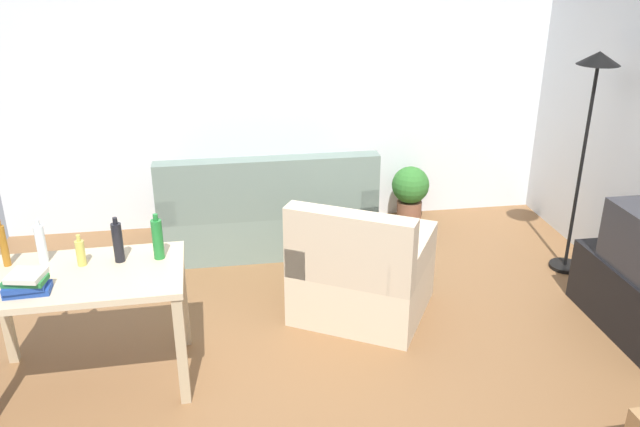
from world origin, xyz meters
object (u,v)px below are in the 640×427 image
object	(u,v)px
desk	(83,290)
bottle_amber	(4,245)
couch	(267,214)
book_stack	(26,283)
potted_plant	(410,191)
bottle_green	(158,239)
bottle_dark	(118,242)
bottle_clear	(41,244)
torchiere_lamp	(592,104)
tv_stand	(639,301)
bottle_squat	(81,252)
armchair	(361,275)

from	to	relation	value
desk	bottle_amber	xyz separation A→B (m)	(-0.45, 0.18, 0.24)
couch	book_stack	distance (m)	2.53
potted_plant	bottle_green	bearing A→B (deg)	-138.20
book_stack	bottle_dark	bearing A→B (deg)	35.08
bottle_green	potted_plant	bearing A→B (deg)	41.80
bottle_clear	torchiere_lamp	bearing A→B (deg)	11.11
bottle_amber	tv_stand	bearing A→B (deg)	-2.66
bottle_amber	bottle_clear	size ratio (longest dim) A/B	1.07
bottle_squat	book_stack	bearing A→B (deg)	-128.26
tv_stand	potted_plant	xyz separation A→B (m)	(-1.05, 2.12, 0.09)
potted_plant	bottle_green	size ratio (longest dim) A/B	1.94
torchiere_lamp	potted_plant	size ratio (longest dim) A/B	3.18
tv_stand	bottle_dark	world-z (taller)	bottle_dark
couch	bottle_squat	world-z (taller)	bottle_squat
tv_stand	bottle_squat	distance (m)	3.75
desk	bottle_amber	size ratio (longest dim) A/B	4.07
tv_stand	potted_plant	distance (m)	2.36
bottle_squat	potted_plant	bearing A→B (deg)	36.85
couch	bottle_amber	size ratio (longest dim) A/B	6.21
armchair	book_stack	bearing A→B (deg)	49.07
desk	bottle_squat	size ratio (longest dim) A/B	6.09
bottle_clear	bottle_dark	size ratio (longest dim) A/B	0.97
bottle_clear	bottle_green	size ratio (longest dim) A/B	0.95
desk	bottle_dark	world-z (taller)	bottle_dark
bottle_clear	book_stack	bearing A→B (deg)	-90.44
bottle_dark	book_stack	xyz separation A→B (m)	(-0.46, -0.32, -0.07)
torchiere_lamp	bottle_squat	world-z (taller)	torchiere_lamp
armchair	bottle_squat	distance (m)	1.94
tv_stand	bottle_squat	xyz separation A→B (m)	(-3.70, 0.13, 0.60)
torchiere_lamp	book_stack	distance (m)	4.15
torchiere_lamp	book_stack	bearing A→B (deg)	-163.66
potted_plant	bottle_squat	world-z (taller)	bottle_squat
desk	bottle_green	world-z (taller)	bottle_green
couch	desk	world-z (taller)	couch
desk	bottle_dark	distance (m)	0.35
torchiere_lamp	bottle_green	xyz separation A→B (m)	(-3.24, -0.83, -0.52)
bottle_clear	desk	bearing A→B (deg)	-38.40
torchiere_lamp	bottle_dark	bearing A→B (deg)	-166.55
torchiere_lamp	bottle_squat	bearing A→B (deg)	-167.06
desk	bottle_amber	bearing A→B (deg)	156.73
torchiere_lamp	potted_plant	distance (m)	1.89
potted_plant	bottle_squat	bearing A→B (deg)	-143.15
potted_plant	bottle_clear	world-z (taller)	bottle_clear
tv_stand	bottle_squat	bearing A→B (deg)	88.03
torchiere_lamp	bottle_clear	bearing A→B (deg)	-168.89
tv_stand	desk	xyz separation A→B (m)	(-3.70, 0.01, 0.41)
bottle_squat	bottle_dark	size ratio (longest dim) A/B	0.69
torchiere_lamp	potted_plant	bearing A→B (deg)	132.57
armchair	bottle_green	xyz separation A→B (m)	(-1.37, -0.39, 0.57)
armchair	bottle_clear	size ratio (longest dim) A/B	4.28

